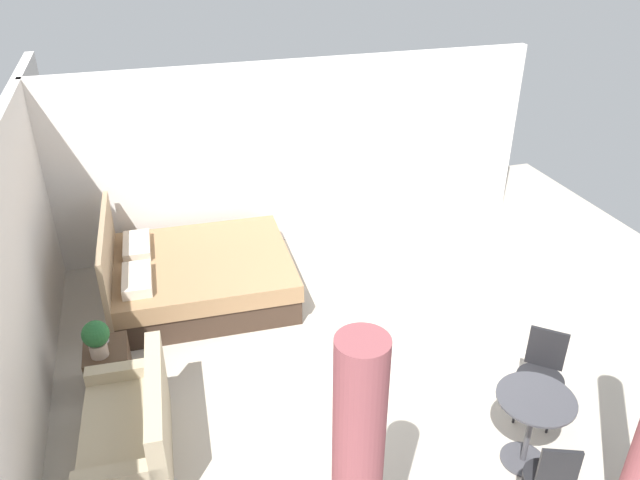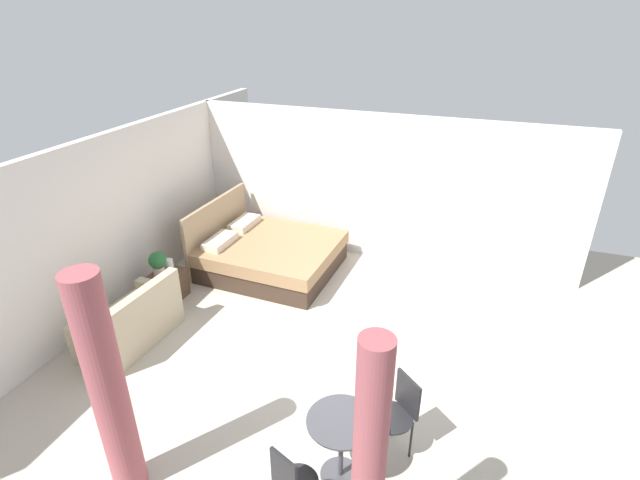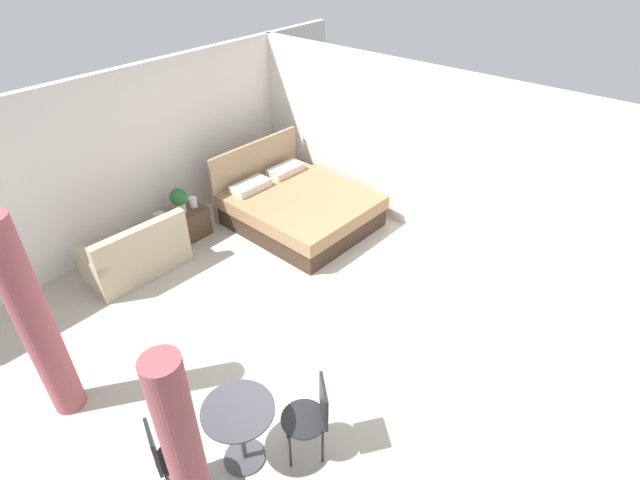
# 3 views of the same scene
# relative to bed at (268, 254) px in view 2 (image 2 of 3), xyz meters

# --- Properties ---
(ground_plane) EXTENTS (8.65, 9.72, 0.02)m
(ground_plane) POSITION_rel_bed_xyz_m (-1.64, -1.65, -0.31)
(ground_plane) COLOR #B2A899
(wall_back) EXTENTS (8.65, 0.12, 2.57)m
(wall_back) POSITION_rel_bed_xyz_m (-1.64, 1.71, 0.99)
(wall_back) COLOR silver
(wall_back) RESTS_ON ground
(wall_right) EXTENTS (0.12, 6.72, 2.57)m
(wall_right) POSITION_rel_bed_xyz_m (1.18, -1.65, 0.99)
(wall_right) COLOR silver
(wall_right) RESTS_ON ground
(bed) EXTENTS (1.95, 2.23, 1.15)m
(bed) POSITION_rel_bed_xyz_m (0.00, 0.00, 0.00)
(bed) COLOR #38281E
(bed) RESTS_ON ground
(couch) EXTENTS (1.41, 0.79, 0.86)m
(couch) POSITION_rel_bed_xyz_m (-2.45, 0.86, 0.00)
(couch) COLOR tan
(couch) RESTS_ON ground
(nightstand) EXTENTS (0.49, 0.43, 0.46)m
(nightstand) POSITION_rel_bed_xyz_m (-1.37, 1.06, -0.06)
(nightstand) COLOR #473323
(nightstand) RESTS_ON ground
(potted_plant) EXTENTS (0.26, 0.26, 0.39)m
(potted_plant) POSITION_rel_bed_xyz_m (-1.47, 1.11, 0.39)
(potted_plant) COLOR tan
(potted_plant) RESTS_ON nightstand
(vase) EXTENTS (0.12, 0.12, 0.16)m
(vase) POSITION_rel_bed_xyz_m (-1.25, 1.08, 0.25)
(vase) COLOR silver
(vase) RESTS_ON nightstand
(balcony_table) EXTENTS (0.66, 0.66, 0.74)m
(balcony_table) POSITION_rel_bed_xyz_m (-3.46, -2.42, 0.22)
(balcony_table) COLOR #3F3F44
(balcony_table) RESTS_ON ground
(cafe_chair_near_couch) EXTENTS (0.61, 0.61, 0.90)m
(cafe_chair_near_couch) POSITION_rel_bed_xyz_m (-2.96, -2.86, 0.26)
(cafe_chair_near_couch) COLOR black
(cafe_chair_near_couch) RESTS_ON ground
(curtain_left) EXTENTS (0.25, 0.25, 2.34)m
(curtain_left) POSITION_rel_bed_xyz_m (-4.22, -2.85, 0.87)
(curtain_left) COLOR #994C51
(curtain_left) RESTS_ON ground
(curtain_right) EXTENTS (0.31, 0.31, 2.34)m
(curtain_right) POSITION_rel_bed_xyz_m (-4.22, -0.54, 0.87)
(curtain_right) COLOR #994C51
(curtain_right) RESTS_ON ground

